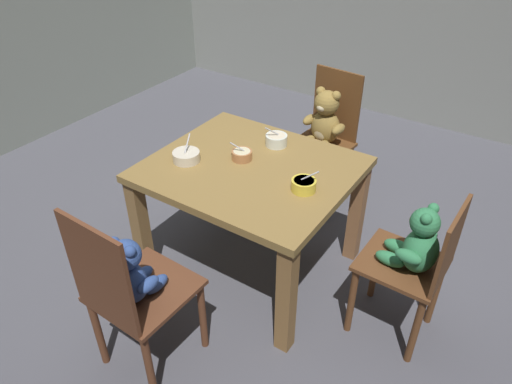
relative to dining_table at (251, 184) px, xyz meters
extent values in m
cube|color=#4F4F58|center=(0.00, 0.00, -0.61)|extent=(5.20, 5.20, 0.04)
cube|color=olive|center=(0.00, 0.00, 0.10)|extent=(1.07, 0.93, 0.04)
cube|color=olive|center=(-0.48, -0.41, -0.26)|extent=(0.08, 0.08, 0.66)
cube|color=olive|center=(0.48, -0.41, -0.26)|extent=(0.08, 0.08, 0.66)
cube|color=olive|center=(-0.48, 0.41, -0.26)|extent=(0.08, 0.08, 0.66)
cube|color=#8F5E3A|center=(0.48, 0.41, -0.26)|extent=(0.08, 0.08, 0.66)
cube|color=brown|center=(-0.04, -0.81, -0.14)|extent=(0.41, 0.43, 0.02)
cube|color=brown|center=(-0.04, -1.01, 0.12)|extent=(0.37, 0.03, 0.49)
cylinder|color=brown|center=(0.14, -0.64, -0.37)|extent=(0.04, 0.04, 0.43)
cylinder|color=brown|center=(-0.20, -0.63, -0.37)|extent=(0.04, 0.04, 0.43)
cylinder|color=brown|center=(0.13, -0.99, -0.37)|extent=(0.04, 0.04, 0.43)
cylinder|color=brown|center=(-0.21, -0.98, -0.37)|extent=(0.04, 0.04, 0.43)
ellipsoid|color=#314D8F|center=(-0.04, -0.88, -0.03)|extent=(0.18, 0.15, 0.20)
ellipsoid|color=#D0C088|center=(-0.04, -0.83, -0.04)|extent=(0.10, 0.05, 0.12)
sphere|color=#314D8F|center=(-0.04, -0.87, 0.12)|extent=(0.13, 0.13, 0.13)
ellipsoid|color=#D0C088|center=(-0.04, -0.83, 0.11)|extent=(0.06, 0.05, 0.04)
sphere|color=#314D8F|center=(0.01, -0.88, 0.17)|extent=(0.05, 0.05, 0.05)
sphere|color=#314D8F|center=(-0.08, -0.88, 0.17)|extent=(0.05, 0.05, 0.05)
ellipsoid|color=#314D8F|center=(0.06, -0.86, -0.01)|extent=(0.06, 0.11, 0.06)
ellipsoid|color=#314D8F|center=(-0.13, -0.86, -0.01)|extent=(0.06, 0.11, 0.06)
ellipsoid|color=#314D8F|center=(0.01, -0.78, -0.10)|extent=(0.06, 0.13, 0.06)
ellipsoid|color=#314D8F|center=(-0.08, -0.78, -0.10)|extent=(0.06, 0.13, 0.06)
cube|color=brown|center=(0.88, 0.01, -0.14)|extent=(0.40, 0.37, 0.02)
cube|color=brown|center=(1.06, 0.00, 0.06)|extent=(0.03, 0.33, 0.38)
cylinder|color=brown|center=(0.72, 0.16, -0.37)|extent=(0.04, 0.04, 0.43)
cylinder|color=brown|center=(0.71, -0.14, -0.37)|extent=(0.04, 0.04, 0.43)
cylinder|color=brown|center=(1.05, 0.15, -0.37)|extent=(0.04, 0.04, 0.43)
cylinder|color=brown|center=(1.04, -0.15, -0.37)|extent=(0.04, 0.04, 0.43)
ellipsoid|color=#337F4F|center=(0.94, 0.00, -0.02)|extent=(0.17, 0.20, 0.22)
ellipsoid|color=beige|center=(0.89, 0.01, -0.03)|extent=(0.06, 0.11, 0.13)
sphere|color=#337F4F|center=(0.93, 0.00, 0.14)|extent=(0.13, 0.13, 0.13)
ellipsoid|color=beige|center=(0.89, 0.01, 0.13)|extent=(0.05, 0.05, 0.04)
sphere|color=#337F4F|center=(0.95, 0.05, 0.19)|extent=(0.05, 0.05, 0.05)
sphere|color=#337F4F|center=(0.94, -0.04, 0.19)|extent=(0.05, 0.05, 0.05)
ellipsoid|color=#337F4F|center=(0.92, 0.11, 0.01)|extent=(0.13, 0.06, 0.06)
ellipsoid|color=#337F4F|center=(0.92, -0.10, 0.01)|extent=(0.13, 0.06, 0.06)
ellipsoid|color=#337F4F|center=(0.83, 0.06, -0.10)|extent=(0.15, 0.07, 0.07)
ellipsoid|color=#337F4F|center=(0.83, -0.05, -0.10)|extent=(0.15, 0.07, 0.07)
cube|color=brown|center=(0.01, 0.81, -0.14)|extent=(0.42, 0.45, 0.02)
cube|color=brown|center=(0.03, 1.01, 0.11)|extent=(0.35, 0.05, 0.48)
cylinder|color=brown|center=(-0.17, 0.65, -0.37)|extent=(0.04, 0.04, 0.43)
cylinder|color=brown|center=(0.15, 0.62, -0.37)|extent=(0.04, 0.04, 0.43)
cylinder|color=brown|center=(-0.14, 1.00, -0.37)|extent=(0.04, 0.04, 0.43)
cylinder|color=brown|center=(0.19, 0.97, -0.37)|extent=(0.04, 0.04, 0.43)
ellipsoid|color=olive|center=(0.01, 0.88, -0.01)|extent=(0.22, 0.19, 0.23)
ellipsoid|color=beige|center=(0.01, 0.83, -0.03)|extent=(0.12, 0.07, 0.14)
sphere|color=olive|center=(0.01, 0.87, 0.16)|extent=(0.17, 0.17, 0.17)
ellipsoid|color=beige|center=(0.01, 0.81, 0.15)|extent=(0.07, 0.06, 0.05)
sphere|color=olive|center=(-0.04, 0.89, 0.23)|extent=(0.06, 0.06, 0.06)
sphere|color=olive|center=(0.07, 0.88, 0.23)|extent=(0.06, 0.06, 0.06)
ellipsoid|color=olive|center=(-0.10, 0.87, 0.01)|extent=(0.08, 0.14, 0.06)
ellipsoid|color=olive|center=(0.13, 0.85, 0.01)|extent=(0.08, 0.14, 0.06)
ellipsoid|color=olive|center=(-0.05, 0.77, -0.10)|extent=(0.09, 0.16, 0.07)
ellipsoid|color=olive|center=(0.06, 0.75, -0.10)|extent=(0.09, 0.16, 0.07)
cylinder|color=silver|center=(-0.01, 0.27, 0.15)|extent=(0.12, 0.12, 0.06)
cylinder|color=silver|center=(-0.01, 0.27, 0.12)|extent=(0.07, 0.07, 0.01)
cylinder|color=beige|center=(-0.01, 0.27, 0.18)|extent=(0.10, 0.10, 0.01)
cylinder|color=#BCBCC1|center=(-0.02, 0.25, 0.21)|extent=(0.06, 0.08, 0.06)
ellipsoid|color=#BCBCC1|center=(0.00, 0.28, 0.17)|extent=(0.04, 0.04, 0.01)
cylinder|color=yellow|center=(0.35, -0.04, 0.15)|extent=(0.12, 0.12, 0.06)
cylinder|color=yellow|center=(0.35, -0.04, 0.12)|extent=(0.07, 0.07, 0.01)
cylinder|color=beige|center=(0.35, -0.04, 0.17)|extent=(0.10, 0.10, 0.01)
cylinder|color=#BCBCC1|center=(0.37, -0.03, 0.21)|extent=(0.08, 0.04, 0.06)
ellipsoid|color=#BCBCC1|center=(0.34, -0.05, 0.17)|extent=(0.04, 0.03, 0.01)
cylinder|color=#B47546|center=(-0.08, 0.04, 0.14)|extent=(0.11, 0.11, 0.05)
cylinder|color=#B47546|center=(-0.08, 0.04, 0.12)|extent=(0.06, 0.06, 0.01)
cylinder|color=beige|center=(-0.08, 0.04, 0.16)|extent=(0.09, 0.09, 0.01)
cylinder|color=#BCBCC1|center=(-0.10, 0.02, 0.20)|extent=(0.07, 0.05, 0.06)
ellipsoid|color=#BCBCC1|center=(-0.08, 0.04, 0.16)|extent=(0.04, 0.04, 0.01)
cylinder|color=beige|center=(-0.32, -0.15, 0.14)|extent=(0.15, 0.15, 0.05)
cylinder|color=beige|center=(-0.32, -0.15, 0.12)|extent=(0.08, 0.08, 0.01)
cylinder|color=beige|center=(-0.32, -0.15, 0.17)|extent=(0.12, 0.12, 0.01)
cylinder|color=#BCBCC1|center=(-0.34, -0.12, 0.21)|extent=(0.04, 0.10, 0.07)
ellipsoid|color=#BCBCC1|center=(-0.32, -0.16, 0.16)|extent=(0.03, 0.04, 0.01)
camera|label=1|loc=(1.22, -1.79, 1.44)|focal=33.22mm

